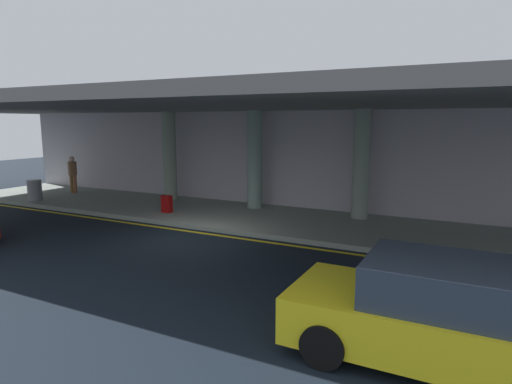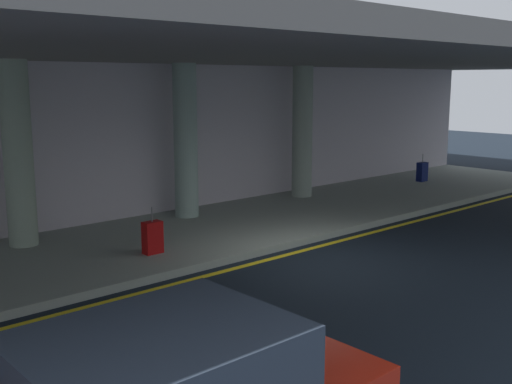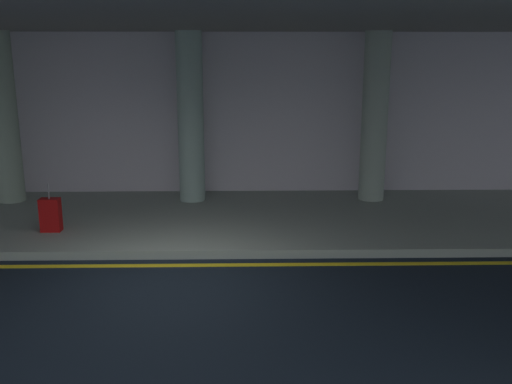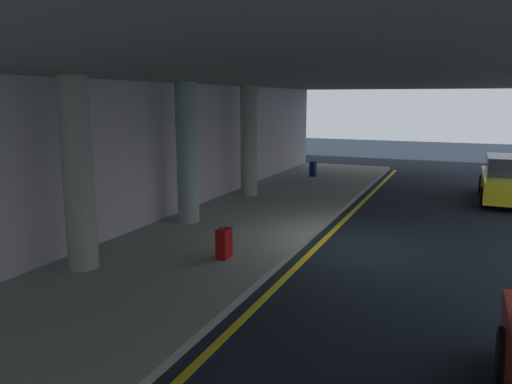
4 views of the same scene
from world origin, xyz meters
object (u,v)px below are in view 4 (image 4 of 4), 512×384
(suitcase_upright_primary, at_px, (224,243))
(support_column_left_mid, at_px, (187,153))
(suitcase_upright_secondary, at_px, (313,169))
(support_column_center, at_px, (249,141))
(car_yellow_taxi, at_px, (512,180))
(support_column_far_left, at_px, (78,175))

(suitcase_upright_primary, bearing_deg, support_column_left_mid, 56.34)
(support_column_left_mid, distance_m, suitcase_upright_secondary, 8.96)
(support_column_center, height_order, suitcase_upright_secondary, support_column_center)
(suitcase_upright_secondary, bearing_deg, suitcase_upright_primary, 160.79)
(support_column_left_mid, bearing_deg, suitcase_upright_secondary, -5.39)
(suitcase_upright_primary, relative_size, suitcase_upright_secondary, 1.00)
(suitcase_upright_primary, bearing_deg, suitcase_upright_secondary, 20.50)
(support_column_center, height_order, suitcase_upright_primary, support_column_center)
(car_yellow_taxi, bearing_deg, support_column_far_left, 140.26)
(support_column_left_mid, xyz_separation_m, support_column_center, (4.00, 0.00, 0.00))
(support_column_far_left, relative_size, car_yellow_taxi, 0.89)
(support_column_far_left, relative_size, support_column_center, 1.00)
(suitcase_upright_secondary, bearing_deg, car_yellow_taxi, -129.72)
(support_column_left_mid, relative_size, suitcase_upright_secondary, 4.06)
(support_column_left_mid, xyz_separation_m, suitcase_upright_secondary, (8.80, -0.83, -1.51))
(support_column_center, bearing_deg, suitcase_upright_primary, -160.64)
(support_column_far_left, relative_size, suitcase_upright_primary, 4.06)
(support_column_center, distance_m, suitcase_upright_secondary, 5.10)
(support_column_left_mid, xyz_separation_m, suitcase_upright_primary, (-2.41, -2.25, -1.51))
(support_column_far_left, xyz_separation_m, support_column_center, (8.00, 0.00, 0.00))
(suitcase_upright_primary, xyz_separation_m, suitcase_upright_secondary, (11.21, 1.42, 0.00))
(support_column_far_left, distance_m, support_column_center, 8.00)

